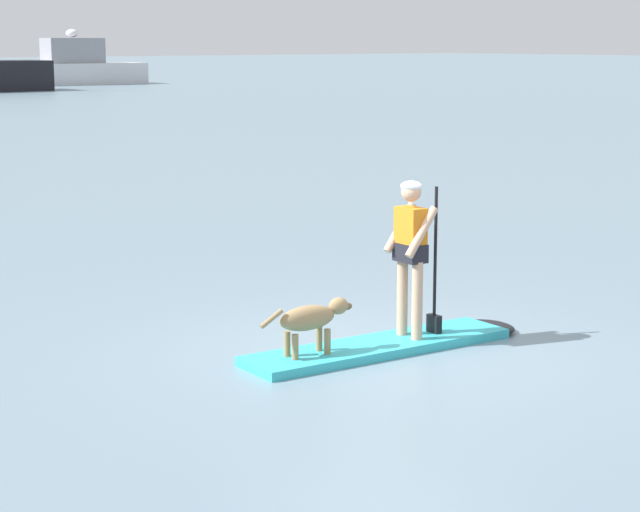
{
  "coord_description": "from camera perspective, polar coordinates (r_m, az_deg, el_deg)",
  "views": [
    {
      "loc": [
        -8.14,
        -9.14,
        3.31
      ],
      "look_at": [
        0.0,
        1.0,
        0.9
      ],
      "focal_mm": 65.87,
      "sensor_mm": 36.0,
      "label": 1
    }
  ],
  "objects": [
    {
      "name": "paddleboard",
      "position": [
        12.8,
        3.66,
        -4.28
      ],
      "size": [
        3.46,
        0.99,
        0.1
      ],
      "color": "#33B2BF",
      "rests_on": "ground_plane"
    },
    {
      "name": "dog",
      "position": [
        12.07,
        -0.43,
        -3.07
      ],
      "size": [
        1.13,
        0.27,
        0.56
      ],
      "color": "#997A51",
      "rests_on": "paddleboard"
    },
    {
      "name": "moored_boat_far_port",
      "position": [
        89.62,
        -11.61,
        8.98
      ],
      "size": [
        9.53,
        4.03,
        4.05
      ],
      "color": "silver",
      "rests_on": "ground_plane"
    },
    {
      "name": "person_paddler",
      "position": [
        12.7,
        4.47,
        0.44
      ],
      "size": [
        0.62,
        0.5,
        1.72
      ],
      "color": "tan",
      "rests_on": "paddleboard"
    },
    {
      "name": "ground_plane",
      "position": [
        12.68,
        2.84,
        -4.65
      ],
      "size": [
        400.0,
        400.0,
        0.0
      ],
      "primitive_type": "plane",
      "color": "slate"
    }
  ]
}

